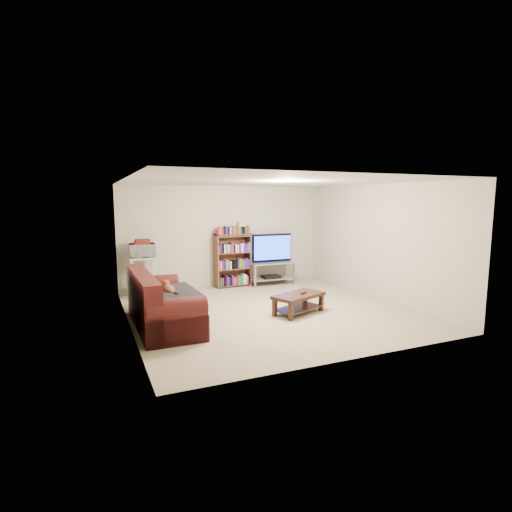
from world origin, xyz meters
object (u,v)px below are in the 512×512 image
bookshelf (233,259)px  tv_stand (271,269)px  sofa (159,307)px  coffee_table (299,300)px

bookshelf → tv_stand: bearing=-10.2°
tv_stand → bookshelf: size_ratio=0.87×
sofa → coffee_table: size_ratio=1.91×
sofa → coffee_table: bearing=-6.3°
sofa → bookshelf: size_ratio=1.67×
sofa → tv_stand: sofa is taller
coffee_table → bookshelf: 2.69m
bookshelf → coffee_table: bearing=-85.8°
coffee_table → tv_stand: (0.63, 2.51, 0.12)m
tv_stand → sofa: bearing=-143.8°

